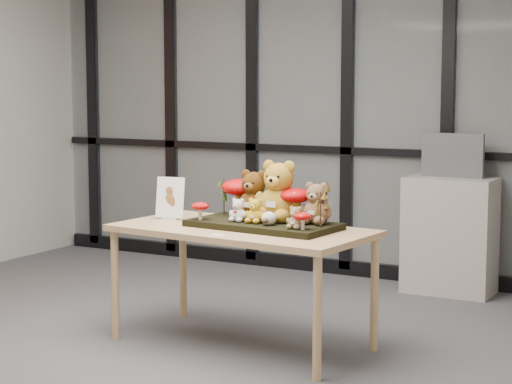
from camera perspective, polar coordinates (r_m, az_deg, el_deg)
The scene contains 25 objects.
floor at distance 6.01m, azimuth -7.92°, elevation -8.93°, with size 5.00×5.00×0.00m, color #494A4E.
room_shell at distance 5.79m, azimuth -8.20°, elevation 7.29°, with size 5.00×5.00×5.00m.
glass_partition at distance 7.91m, azimuth 2.64°, elevation 5.33°, with size 4.90×0.06×2.78m.
display_table at distance 5.68m, azimuth -0.87°, elevation -2.86°, with size 1.64×0.93×0.74m.
diorama_tray at distance 5.65m, azimuth 0.45°, elevation -2.03°, with size 0.90×0.45×0.04m, color black.
bear_pooh_yellow at distance 5.67m, azimuth 1.42°, elevation 0.28°, with size 0.31×0.28×0.41m, color #AC7D22, non-canonical shape.
bear_brown_medium at distance 5.79m, azimuth -0.13°, elevation 0.04°, with size 0.25×0.23×0.33m, color #4D2A0B, non-canonical shape.
bear_tan_back at distance 5.55m, azimuth 3.76°, elevation -0.55°, with size 0.21×0.19×0.28m, color brown, non-canonical shape.
bear_small_yellow at distance 5.58m, azimuth -0.06°, elevation -1.07°, with size 0.13×0.12×0.17m, color gold, non-canonical shape.
bear_white_bow at distance 5.64m, azimuth -1.10°, elevation -1.03°, with size 0.12×0.11×0.16m, color silver, non-canonical shape.
bear_beige_small at distance 5.37m, azimuth 2.45°, elevation -1.50°, with size 0.11×0.10×0.15m, color olive, non-canonical shape.
plush_cream_hedgehog at distance 5.50m, azimuth 0.80°, elevation -1.59°, with size 0.07×0.06×0.09m, color silver, non-canonical shape.
mushroom_back_left at distance 5.90m, azimuth -1.02°, elevation -0.20°, with size 0.23×0.23×0.26m, color #AC0507, non-canonical shape.
mushroom_back_right at distance 5.64m, azimuth 2.39°, elevation -0.68°, with size 0.20×0.20×0.23m, color #AC0507, non-canonical shape.
mushroom_front_left at distance 5.72m, azimuth -3.45°, elevation -1.12°, with size 0.11×0.11×0.12m, color #AC0507, non-canonical shape.
mushroom_front_right at distance 5.35m, azimuth 2.89°, elevation -1.73°, with size 0.10×0.10×0.11m, color #AC0507, non-canonical shape.
sprig_green_far_left at distance 5.94m, azimuth -1.98°, elevation -0.28°, with size 0.05×0.05×0.23m, color #143C0D, non-canonical shape.
sprig_green_mid_left at distance 5.91m, azimuth -0.77°, elevation -0.18°, with size 0.05×0.05×0.26m, color #143C0D, non-canonical shape.
sprig_dry_far_right at distance 5.51m, azimuth 4.37°, elevation -0.72°, with size 0.05×0.05×0.26m, color brown, non-canonical shape.
sprig_dry_mid_right at distance 5.40m, azimuth 3.99°, elevation -1.12°, with size 0.05×0.05×0.21m, color brown, non-canonical shape.
sprig_green_centre at distance 5.83m, azimuth 0.65°, elevation -0.68°, with size 0.05×0.05×0.18m, color #143C0D, non-canonical shape.
sign_holder at distance 6.01m, azimuth -5.31°, elevation -0.49°, with size 0.20×0.08×0.27m.
label_card at distance 5.39m, azimuth -2.36°, elevation -2.67°, with size 0.09×0.03×0.00m, color white.
cabinet at distance 7.27m, azimuth 11.84°, elevation -2.63°, with size 0.67×0.39×0.90m, color #9D948C.
monitor at distance 7.21m, azimuth 12.01°, elevation 2.22°, with size 0.48×0.05×0.34m.
Camera 1 is at (3.46, -4.64, 1.64)m, focal length 65.00 mm.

